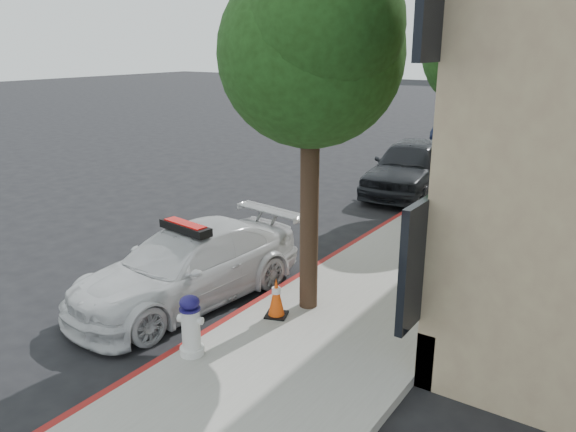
# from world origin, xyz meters

# --- Properties ---
(ground) EXTENTS (120.00, 120.00, 0.00)m
(ground) POSITION_xyz_m (0.00, 0.00, 0.00)
(ground) COLOR black
(ground) RESTS_ON ground
(sidewalk) EXTENTS (3.20, 50.00, 0.15)m
(sidewalk) POSITION_xyz_m (3.60, 10.00, 0.07)
(sidewalk) COLOR gray
(sidewalk) RESTS_ON ground
(curb_strip) EXTENTS (0.12, 50.00, 0.15)m
(curb_strip) POSITION_xyz_m (2.06, 10.00, 0.07)
(curb_strip) COLOR maroon
(curb_strip) RESTS_ON ground
(tree_near) EXTENTS (2.92, 2.82, 5.62)m
(tree_near) POSITION_xyz_m (2.93, -2.01, 4.27)
(tree_near) COLOR black
(tree_near) RESTS_ON sidewalk
(tree_mid) EXTENTS (2.77, 2.64, 5.43)m
(tree_mid) POSITION_xyz_m (2.93, 5.99, 4.16)
(tree_mid) COLOR black
(tree_mid) RESTS_ON sidewalk
(tree_far) EXTENTS (3.10, 3.00, 5.81)m
(tree_far) POSITION_xyz_m (2.93, 13.99, 4.39)
(tree_far) COLOR black
(tree_far) RESTS_ON sidewalk
(police_car) EXTENTS (2.40, 4.70, 1.46)m
(police_car) POSITION_xyz_m (0.86, -2.75, 0.66)
(police_car) COLOR silver
(police_car) RESTS_ON ground
(parked_car_mid) EXTENTS (2.37, 5.00, 1.65)m
(parked_car_mid) POSITION_xyz_m (1.20, 6.61, 0.83)
(parked_car_mid) COLOR black
(parked_car_mid) RESTS_ON ground
(parked_car_far) EXTENTS (2.11, 4.95, 1.59)m
(parked_car_far) POSITION_xyz_m (-0.07, 15.63, 0.79)
(parked_car_far) COLOR #151C35
(parked_car_far) RESTS_ON ground
(fire_hydrant) EXTENTS (0.39, 0.35, 0.91)m
(fire_hydrant) POSITION_xyz_m (2.35, -4.24, 0.59)
(fire_hydrant) COLOR silver
(fire_hydrant) RESTS_ON sidewalk
(traffic_cone) EXTENTS (0.44, 0.44, 0.66)m
(traffic_cone) POSITION_xyz_m (2.67, -2.61, 0.47)
(traffic_cone) COLOR black
(traffic_cone) RESTS_ON sidewalk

